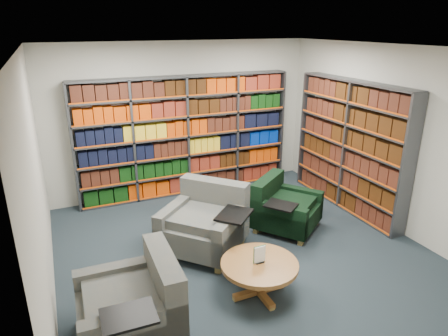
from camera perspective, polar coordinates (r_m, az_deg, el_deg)
name	(u,v)px	position (r m, az deg, el deg)	size (l,w,h in m)	color
room_shell	(242,157)	(5.31, 2.61, 1.53)	(5.02, 5.02, 2.82)	black
bookshelf_back	(186,136)	(7.48, -5.39, 4.52)	(4.00, 0.28, 2.20)	#47494F
bookshelf_right	(349,147)	(7.15, 17.48, 2.94)	(0.28, 2.50, 2.20)	#47494F
chair_teal_left	(206,223)	(5.78, -2.52, -7.91)	(1.45, 1.45, 0.93)	#0E253D
chair_green_right	(282,209)	(6.38, 8.28, -5.78)	(1.24, 1.24, 0.81)	black
chair_teal_front	(138,306)	(4.39, -12.16, -18.78)	(1.01, 1.16, 0.89)	#0E253D
coffee_table	(259,269)	(4.88, 5.07, -14.19)	(0.92, 0.92, 0.65)	brown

